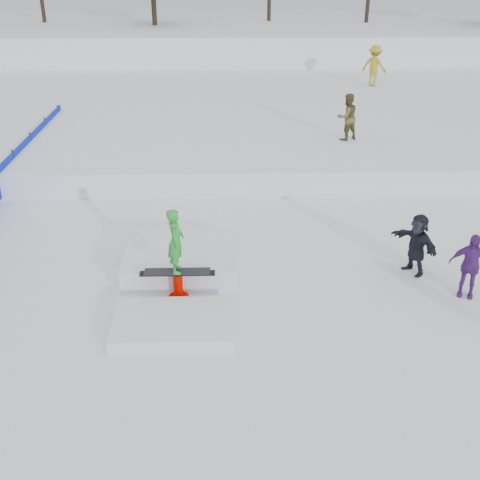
{
  "coord_description": "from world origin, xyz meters",
  "views": [
    {
      "loc": [
        0.22,
        -9.76,
        6.98
      ],
      "look_at": [
        0.5,
        2.0,
        1.1
      ],
      "focal_mm": 45.0,
      "sensor_mm": 36.0,
      "label": 1
    }
  ],
  "objects_px": {
    "walker_olive": "(347,117)",
    "jib_rail_feature": "(180,273)",
    "spectator_dark": "(417,244)",
    "walker_ygreen": "(374,66)",
    "spectator_purple": "(470,265)"
  },
  "relations": [
    {
      "from": "spectator_dark",
      "to": "walker_ygreen",
      "type": "bearing_deg",
      "value": 142.32
    },
    {
      "from": "walker_ygreen",
      "to": "jib_rail_feature",
      "type": "distance_m",
      "value": 18.68
    },
    {
      "from": "walker_olive",
      "to": "walker_ygreen",
      "type": "distance_m",
      "value": 8.94
    },
    {
      "from": "walker_olive",
      "to": "spectator_dark",
      "type": "xyz_separation_m",
      "value": [
        0.23,
        -7.88,
        -0.86
      ]
    },
    {
      "from": "jib_rail_feature",
      "to": "walker_olive",
      "type": "bearing_deg",
      "value": 58.11
    },
    {
      "from": "jib_rail_feature",
      "to": "spectator_purple",
      "type": "bearing_deg",
      "value": -5.29
    },
    {
      "from": "walker_olive",
      "to": "jib_rail_feature",
      "type": "distance_m",
      "value": 9.91
    },
    {
      "from": "walker_olive",
      "to": "spectator_purple",
      "type": "distance_m",
      "value": 9.02
    },
    {
      "from": "walker_ygreen",
      "to": "spectator_purple",
      "type": "xyz_separation_m",
      "value": [
        -1.76,
        -17.39,
        -0.99
      ]
    },
    {
      "from": "spectator_dark",
      "to": "jib_rail_feature",
      "type": "bearing_deg",
      "value": -113.76
    },
    {
      "from": "walker_olive",
      "to": "walker_ygreen",
      "type": "bearing_deg",
      "value": -133.98
    },
    {
      "from": "walker_ygreen",
      "to": "spectator_purple",
      "type": "height_order",
      "value": "walker_ygreen"
    },
    {
      "from": "walker_ygreen",
      "to": "spectator_purple",
      "type": "distance_m",
      "value": 17.51
    },
    {
      "from": "walker_ygreen",
      "to": "spectator_dark",
      "type": "height_order",
      "value": "walker_ygreen"
    },
    {
      "from": "spectator_dark",
      "to": "walker_olive",
      "type": "bearing_deg",
      "value": 153.02
    }
  ]
}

